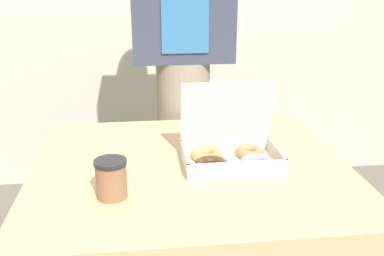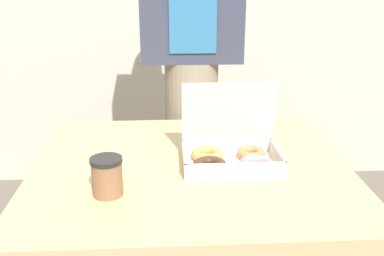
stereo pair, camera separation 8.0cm
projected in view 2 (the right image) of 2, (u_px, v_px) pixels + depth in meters
donut_box at (230, 153)px, 1.39m from camera, size 0.30×0.24×0.25m
coffee_cup at (107, 176)px, 1.20m from camera, size 0.09×0.09×0.11m
person_customer at (191, 64)px, 1.91m from camera, size 0.42×0.23×1.80m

